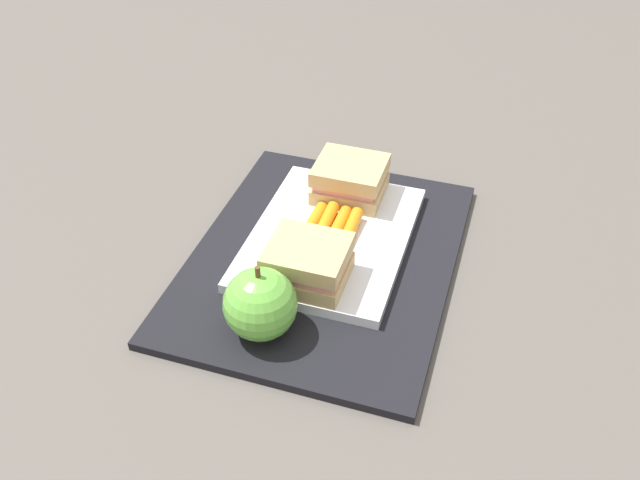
% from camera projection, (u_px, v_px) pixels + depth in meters
% --- Properties ---
extents(ground_plane, '(2.40, 2.40, 0.00)m').
position_uv_depth(ground_plane, '(323.00, 262.00, 0.77)').
color(ground_plane, '#56514C').
extents(lunchbag_mat, '(0.36, 0.28, 0.01)m').
position_uv_depth(lunchbag_mat, '(323.00, 259.00, 0.76)').
color(lunchbag_mat, black).
rests_on(lunchbag_mat, ground_plane).
extents(food_tray, '(0.23, 0.17, 0.01)m').
position_uv_depth(food_tray, '(330.00, 238.00, 0.77)').
color(food_tray, white).
rests_on(food_tray, lunchbag_mat).
extents(sandwich_half_left, '(0.07, 0.08, 0.04)m').
position_uv_depth(sandwich_half_left, '(350.00, 179.00, 0.81)').
color(sandwich_half_left, tan).
rests_on(sandwich_half_left, food_tray).
extents(sandwich_half_right, '(0.07, 0.08, 0.04)m').
position_uv_depth(sandwich_half_right, '(308.00, 263.00, 0.70)').
color(sandwich_half_right, tan).
rests_on(sandwich_half_right, food_tray).
extents(carrot_sticks_bundle, '(0.08, 0.06, 0.02)m').
position_uv_depth(carrot_sticks_bundle, '(330.00, 228.00, 0.77)').
color(carrot_sticks_bundle, orange).
rests_on(carrot_sticks_bundle, food_tray).
extents(apple, '(0.07, 0.07, 0.08)m').
position_uv_depth(apple, '(260.00, 304.00, 0.65)').
color(apple, '#66B742').
rests_on(apple, lunchbag_mat).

